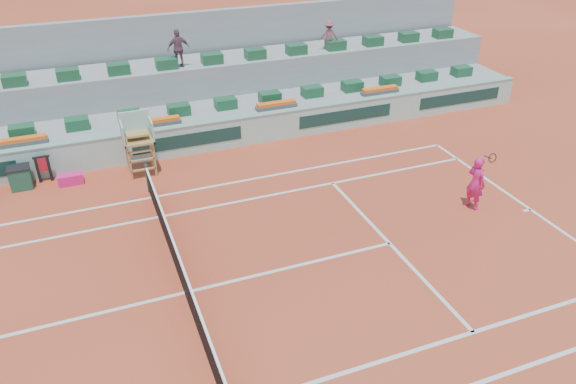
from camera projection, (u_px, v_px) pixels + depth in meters
name	position (u px, v px, depth m)	size (l,w,h in m)	color
ground	(185.00, 293.00, 15.33)	(90.00, 90.00, 0.00)	#A83820
seating_tier_lower	(129.00, 127.00, 23.66)	(36.00, 4.00, 1.20)	#959593
seating_tier_upper	(122.00, 99.00, 24.60)	(36.00, 2.40, 2.60)	#959593
stadium_back_wall	(115.00, 68.00, 25.44)	(36.00, 0.40, 4.40)	#959593
player_bag	(71.00, 179.00, 20.51)	(0.89, 0.40, 0.40)	#E21D72
spectator_mid	(178.00, 49.00, 23.83)	(0.95, 0.40, 1.63)	#6C4857
spectator_right	(329.00, 35.00, 26.24)	(0.87, 0.50, 1.35)	#8B454E
court_lines	(185.00, 293.00, 15.33)	(23.89, 11.09, 0.01)	silver
tennis_net	(183.00, 278.00, 15.07)	(0.10, 11.97, 1.10)	black
advertising_hoarding	(137.00, 147.00, 21.87)	(36.00, 0.34, 1.26)	#A0C9B7
umpire_chair	(137.00, 136.00, 20.60)	(1.10, 0.90, 2.40)	#A2743D
seat_row_lower	(129.00, 116.00, 22.52)	(32.90, 0.60, 0.44)	#1A4F2D
seat_row_upper	(119.00, 69.00, 23.35)	(32.90, 0.60, 0.44)	#1A4F2D
flower_planters	(93.00, 131.00, 21.45)	(26.80, 0.36, 0.28)	#505050
drink_cooler_a	(20.00, 177.00, 20.16)	(0.77, 0.66, 0.84)	#194B35
towel_rack	(43.00, 167.00, 20.48)	(0.59, 0.10, 1.03)	black
tennis_player	(476.00, 183.00, 18.73)	(0.58, 0.95, 2.28)	#E21D72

